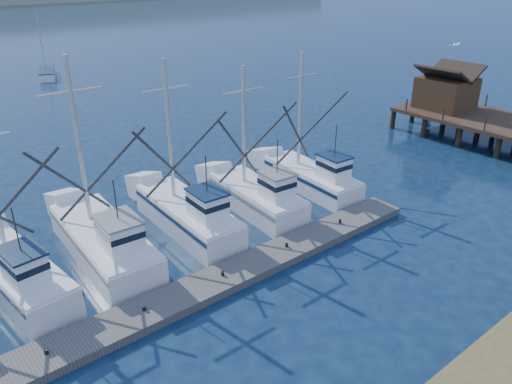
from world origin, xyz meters
The scene contains 6 objects.
ground centered at (0.00, 0.00, 0.00)m, with size 500.00×500.00×0.00m, color #0C1B37.
floating_dock centered at (-9.95, 5.27, 0.20)m, with size 30.18×2.01×0.40m, color #5A5651.
timber_pier centered at (21.50, 8.46, 2.57)m, with size 7.00×20.00×8.00m.
trawler_fleet centered at (-10.32, 10.25, 0.97)m, with size 30.14×8.80×9.81m.
sailboat_near centered at (1.90, 56.26, 0.49)m, with size 3.80×6.66×8.10m.
flying_gull centered at (14.39, 7.84, 8.42)m, with size 1.25×0.23×0.23m.
Camera 1 is at (-17.88, -10.62, 13.57)m, focal length 35.00 mm.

